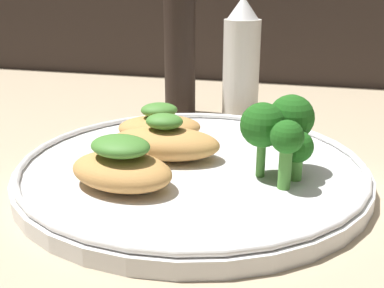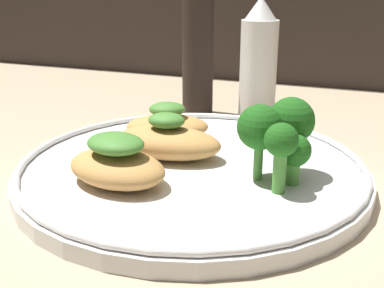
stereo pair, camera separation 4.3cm
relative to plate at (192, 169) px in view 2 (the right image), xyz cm
name	(u,v)px [view 2 (the right image)]	position (x,y,z in cm)	size (l,w,h in cm)	color
ground_plane	(192,184)	(0.00, 0.00, -1.49)	(180.00, 180.00, 1.00)	tan
plate	(192,169)	(0.00, 0.00, 0.00)	(31.81, 31.81, 2.00)	white
grilled_meat_front	(117,164)	(-4.28, -6.11, 2.16)	(9.87, 7.66, 4.31)	tan
grilled_meat_middle	(167,141)	(-2.90, 0.94, 2.04)	(10.80, 6.22, 4.35)	tan
grilled_meat_back	(167,124)	(-5.28, 6.49, 1.84)	(9.94, 7.88, 3.81)	tan
broccoli_bunch	(280,131)	(7.91, -0.53, 4.71)	(6.21, 7.31, 6.84)	#4C8E38
sauce_bottle	(258,63)	(0.90, 20.77, 6.38)	(4.63, 4.63, 15.42)	white
pepper_grinder	(198,53)	(-7.19, 20.77, 7.22)	(4.06, 4.06, 17.84)	black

